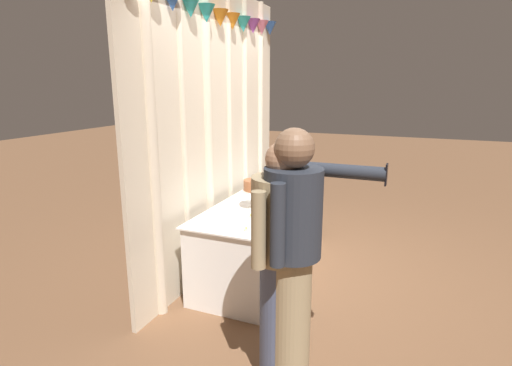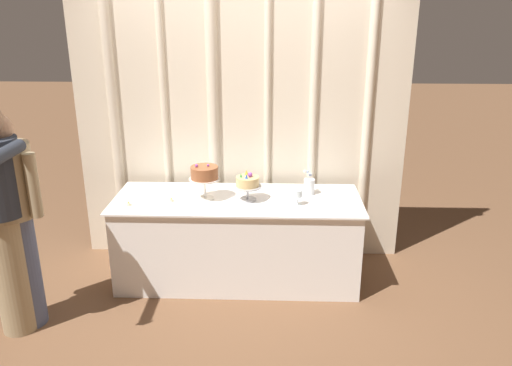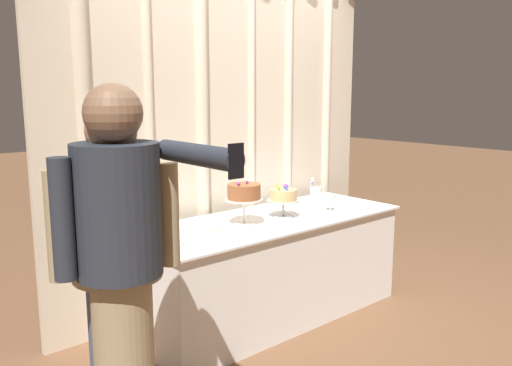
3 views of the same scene
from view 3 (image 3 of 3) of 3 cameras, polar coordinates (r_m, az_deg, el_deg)
ground_plane at (r=3.93m, az=2.58°, el=-14.65°), size 24.00×24.00×0.00m
draped_curtain at (r=4.01m, az=-3.52°, el=8.42°), size 2.94×0.17×2.85m
cake_table at (r=3.86m, az=1.59°, el=-9.16°), size 2.05×0.76×0.74m
cake_display_nearleft at (r=3.52m, az=-1.32°, el=-1.17°), size 0.26×0.26×0.31m
cake_display_nearright at (r=3.75m, az=2.98°, el=-1.51°), size 0.23×0.23×0.25m
wine_glass at (r=3.99m, az=8.08°, el=-1.71°), size 0.07×0.07×0.13m
flower_vase at (r=4.24m, az=6.46°, el=-1.24°), size 0.10×0.11×0.22m
tealight_far_left at (r=3.10m, az=-7.87°, el=-6.74°), size 0.05×0.05×0.03m
tealight_near_left at (r=3.36m, az=-4.14°, el=-5.34°), size 0.04×0.04×0.03m
guest_man_dark_suit at (r=2.32m, az=-14.70°, el=-10.14°), size 0.52×0.46×1.59m
guest_girl_blue_dress at (r=2.22m, az=-14.41°, el=-9.26°), size 0.51×0.68×1.67m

